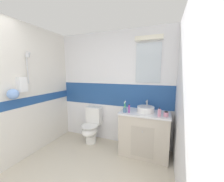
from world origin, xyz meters
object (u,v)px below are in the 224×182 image
(soap_dispenser, at_px, (159,113))
(hair_gel_jar, at_px, (166,114))
(toilet, at_px, (91,126))
(toothbrush_cup, at_px, (125,109))
(sink_basin, at_px, (146,109))
(toothpaste_tube_upright, at_px, (129,109))

(soap_dispenser, xyz_separation_m, hair_gel_jar, (0.11, 0.03, -0.02))
(toilet, height_order, soap_dispenser, soap_dispenser)
(soap_dispenser, distance_m, hair_gel_jar, 0.11)
(toothbrush_cup, bearing_deg, sink_basin, 24.38)
(sink_basin, height_order, toothpaste_tube_upright, sink_basin)
(toilet, bearing_deg, toothpaste_tube_upright, -10.26)
(sink_basin, relative_size, toilet, 0.45)
(soap_dispenser, relative_size, hair_gel_jar, 1.73)
(toilet, height_order, toothbrush_cup, toothbrush_cup)
(toilet, relative_size, soap_dispenser, 4.87)
(toilet, height_order, toothpaste_tube_upright, toothpaste_tube_upright)
(toothbrush_cup, distance_m, toothpaste_tube_upright, 0.08)
(hair_gel_jar, bearing_deg, soap_dispenser, -166.22)
(sink_basin, bearing_deg, toothpaste_tube_upright, -150.59)
(toilet, xyz_separation_m, hair_gel_jar, (1.57, -0.16, 0.52))
(sink_basin, distance_m, toothpaste_tube_upright, 0.33)
(toothpaste_tube_upright, bearing_deg, hair_gel_jar, 0.91)
(toilet, bearing_deg, soap_dispenser, -7.13)
(sink_basin, xyz_separation_m, toothpaste_tube_upright, (-0.29, -0.16, 0.02))
(soap_dispenser, bearing_deg, hair_gel_jar, 13.78)
(toilet, xyz_separation_m, toothbrush_cup, (0.84, -0.17, 0.53))
(toothbrush_cup, bearing_deg, toilet, 168.44)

